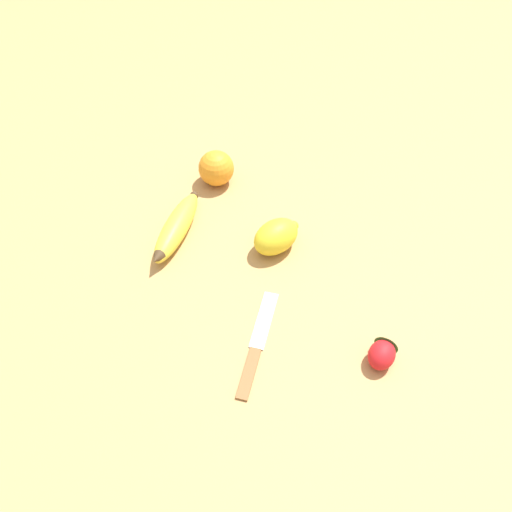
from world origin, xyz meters
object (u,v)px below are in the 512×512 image
at_px(orange, 216,168).
at_px(paring_knife, 257,346).
at_px(lemon, 276,236).
at_px(strawberry, 383,353).
at_px(banana, 176,227).

height_order(orange, paring_knife, orange).
xyz_separation_m(orange, lemon, (-0.01, 0.20, -0.01)).
bearing_deg(paring_knife, lemon, 94.43).
xyz_separation_m(orange, strawberry, (-0.04, 0.45, -0.01)).
bearing_deg(banana, paring_knife, 48.48).
relative_size(strawberry, paring_knife, 0.42).
height_order(banana, lemon, lemon).
distance_m(banana, strawberry, 0.39).
distance_m(orange, paring_knife, 0.37).
relative_size(banana, paring_knife, 1.00).
bearing_deg(paring_knife, orange, 115.87).
bearing_deg(paring_knife, strawberry, 7.49).
bearing_deg(orange, banana, 37.77).
bearing_deg(orange, paring_knife, 73.33).
distance_m(orange, lemon, 0.20).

